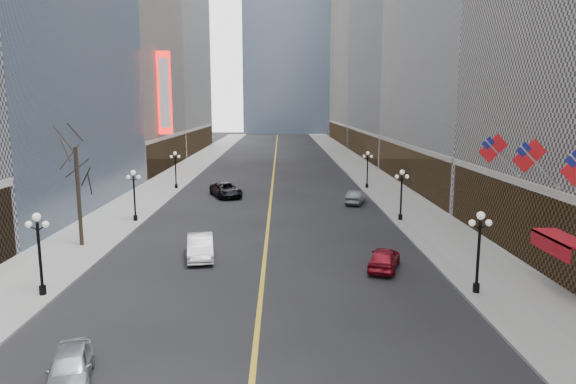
{
  "coord_description": "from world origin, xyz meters",
  "views": [
    {
      "loc": [
        1.11,
        3.37,
        10.28
      ],
      "look_at": [
        1.36,
        21.35,
        7.22
      ],
      "focal_mm": 32.0,
      "sensor_mm": 36.0,
      "label": 1
    }
  ],
  "objects_px": {
    "streetlamp_west_1": "(39,245)",
    "car_nb_near": "(70,367)",
    "streetlamp_east_1": "(479,244)",
    "streetlamp_east_3": "(367,166)",
    "car_sb_mid": "(384,258)",
    "car_nb_far": "(226,190)",
    "car_nb_mid": "(200,247)",
    "car_sb_far": "(356,197)",
    "streetlamp_west_3": "(175,166)",
    "streetlamp_east_2": "(401,189)",
    "streetlamp_west_2": "(134,190)"
  },
  "relations": [
    {
      "from": "streetlamp_west_1",
      "to": "car_nb_near",
      "type": "distance_m",
      "value": 10.41
    },
    {
      "from": "streetlamp_east_1",
      "to": "car_nb_near",
      "type": "relative_size",
      "value": 1.16
    },
    {
      "from": "streetlamp_east_3",
      "to": "car_sb_mid",
      "type": "xyz_separation_m",
      "value": [
        -4.16,
        -31.49,
        -2.18
      ]
    },
    {
      "from": "streetlamp_east_1",
      "to": "streetlamp_west_1",
      "type": "xyz_separation_m",
      "value": [
        -23.6,
        0.0,
        0.0
      ]
    },
    {
      "from": "car_nb_far",
      "to": "car_nb_near",
      "type": "bearing_deg",
      "value": -114.04
    },
    {
      "from": "streetlamp_east_1",
      "to": "car_nb_mid",
      "type": "bearing_deg",
      "value": 156.36
    },
    {
      "from": "car_nb_mid",
      "to": "streetlamp_west_1",
      "type": "bearing_deg",
      "value": -145.55
    },
    {
      "from": "streetlamp_east_3",
      "to": "car_sb_far",
      "type": "xyz_separation_m",
      "value": [
        -2.8,
        -9.68,
        -2.19
      ]
    },
    {
      "from": "streetlamp_west_3",
      "to": "car_sb_mid",
      "type": "distance_m",
      "value": 37.07
    },
    {
      "from": "streetlamp_east_1",
      "to": "streetlamp_east_2",
      "type": "bearing_deg",
      "value": 90.0
    },
    {
      "from": "car_nb_far",
      "to": "streetlamp_west_2",
      "type": "bearing_deg",
      "value": -139.62
    },
    {
      "from": "streetlamp_east_3",
      "to": "car_sb_far",
      "type": "distance_m",
      "value": 10.31
    },
    {
      "from": "streetlamp_west_1",
      "to": "streetlamp_west_2",
      "type": "relative_size",
      "value": 1.0
    },
    {
      "from": "car_nb_far",
      "to": "streetlamp_east_3",
      "type": "bearing_deg",
      "value": -3.95
    },
    {
      "from": "streetlamp_east_3",
      "to": "car_sb_far",
      "type": "bearing_deg",
      "value": -106.13
    },
    {
      "from": "car_nb_near",
      "to": "car_sb_mid",
      "type": "xyz_separation_m",
      "value": [
        14.39,
        13.33,
        0.06
      ]
    },
    {
      "from": "streetlamp_west_2",
      "to": "streetlamp_west_3",
      "type": "bearing_deg",
      "value": 90.0
    },
    {
      "from": "streetlamp_east_1",
      "to": "streetlamp_west_3",
      "type": "relative_size",
      "value": 1.0
    },
    {
      "from": "streetlamp_east_2",
      "to": "streetlamp_east_3",
      "type": "xyz_separation_m",
      "value": [
        0.0,
        18.0,
        0.0
      ]
    },
    {
      "from": "streetlamp_west_2",
      "to": "car_sb_far",
      "type": "height_order",
      "value": "streetlamp_west_2"
    },
    {
      "from": "streetlamp_west_1",
      "to": "car_nb_near",
      "type": "height_order",
      "value": "streetlamp_west_1"
    },
    {
      "from": "streetlamp_west_2",
      "to": "car_sb_far",
      "type": "relative_size",
      "value": 1.05
    },
    {
      "from": "streetlamp_east_1",
      "to": "car_nb_near",
      "type": "bearing_deg",
      "value": -154.57
    },
    {
      "from": "car_nb_near",
      "to": "car_nb_mid",
      "type": "xyz_separation_m",
      "value": [
        2.39,
        15.9,
        0.13
      ]
    },
    {
      "from": "car_sb_mid",
      "to": "car_nb_mid",
      "type": "bearing_deg",
      "value": 6.78
    },
    {
      "from": "streetlamp_east_2",
      "to": "car_nb_mid",
      "type": "bearing_deg",
      "value": -145.96
    },
    {
      "from": "streetlamp_west_1",
      "to": "streetlamp_west_2",
      "type": "height_order",
      "value": "same"
    },
    {
      "from": "streetlamp_west_1",
      "to": "car_sb_far",
      "type": "distance_m",
      "value": 33.62
    },
    {
      "from": "car_sb_mid",
      "to": "streetlamp_east_3",
      "type": "bearing_deg",
      "value": -78.68
    },
    {
      "from": "car_nb_near",
      "to": "streetlamp_west_2",
      "type": "bearing_deg",
      "value": 84.22
    },
    {
      "from": "streetlamp_east_2",
      "to": "streetlamp_west_3",
      "type": "height_order",
      "value": "same"
    },
    {
      "from": "streetlamp_east_3",
      "to": "streetlamp_west_2",
      "type": "xyz_separation_m",
      "value": [
        -23.6,
        -18.0,
        0.0
      ]
    },
    {
      "from": "car_nb_near",
      "to": "car_sb_mid",
      "type": "distance_m",
      "value": 19.62
    },
    {
      "from": "car_nb_mid",
      "to": "car_sb_far",
      "type": "height_order",
      "value": "car_nb_mid"
    },
    {
      "from": "car_nb_near",
      "to": "car_nb_far",
      "type": "distance_m",
      "value": 39.48
    },
    {
      "from": "streetlamp_west_1",
      "to": "car_nb_mid",
      "type": "height_order",
      "value": "streetlamp_west_1"
    },
    {
      "from": "streetlamp_west_2",
      "to": "car_sb_mid",
      "type": "relative_size",
      "value": 1.07
    },
    {
      "from": "car_sb_mid",
      "to": "car_nb_far",
      "type": "bearing_deg",
      "value": -45.17
    },
    {
      "from": "car_nb_near",
      "to": "streetlamp_east_1",
      "type": "bearing_deg",
      "value": 9.0
    },
    {
      "from": "streetlamp_east_3",
      "to": "car_nb_far",
      "type": "distance_m",
      "value": 17.85
    },
    {
      "from": "streetlamp_west_1",
      "to": "car_sb_mid",
      "type": "xyz_separation_m",
      "value": [
        19.44,
        4.51,
        -2.18
      ]
    },
    {
      "from": "streetlamp_east_2",
      "to": "streetlamp_west_2",
      "type": "bearing_deg",
      "value": 180.0
    },
    {
      "from": "car_nb_near",
      "to": "streetlamp_west_3",
      "type": "bearing_deg",
      "value": 79.99
    },
    {
      "from": "streetlamp_west_1",
      "to": "streetlamp_west_2",
      "type": "bearing_deg",
      "value": 90.0
    },
    {
      "from": "car_nb_mid",
      "to": "streetlamp_east_1",
      "type": "bearing_deg",
      "value": -32.78
    },
    {
      "from": "car_sb_far",
      "to": "streetlamp_east_2",
      "type": "bearing_deg",
      "value": 127.04
    },
    {
      "from": "streetlamp_west_1",
      "to": "car_sb_mid",
      "type": "height_order",
      "value": "streetlamp_west_1"
    },
    {
      "from": "streetlamp_east_1",
      "to": "streetlamp_west_2",
      "type": "relative_size",
      "value": 1.0
    },
    {
      "from": "streetlamp_west_1",
      "to": "streetlamp_west_3",
      "type": "bearing_deg",
      "value": 90.0
    },
    {
      "from": "streetlamp_west_1",
      "to": "streetlamp_west_3",
      "type": "height_order",
      "value": "same"
    }
  ]
}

